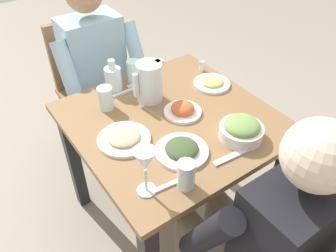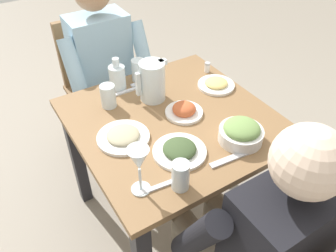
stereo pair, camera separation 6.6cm
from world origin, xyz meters
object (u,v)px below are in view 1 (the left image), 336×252
diner_near (103,76)px  plate_dolmas (182,150)px  water_pitcher (150,82)px  wine_glass (145,163)px  salt_shaker (202,66)px  plate_rice_curry (182,109)px  water_glass_near_right (186,175)px  water_glass_near_left (106,98)px  salad_bowl (241,129)px  dining_table (172,139)px  chair_near (91,82)px  plate_fries (212,83)px  diner_far (260,230)px  plate_beans (124,138)px  oil_carafe (113,80)px  water_glass_far_left (134,71)px

diner_near → plate_dolmas: size_ratio=5.46×
diner_near → water_pitcher: (-0.05, 0.42, 0.17)m
wine_glass → salt_shaker: bearing=-142.5°
water_pitcher → plate_dolmas: (0.10, 0.38, -0.08)m
plate_rice_curry → water_glass_near_right: water_glass_near_right is taller
wine_glass → salt_shaker: 0.87m
water_glass_near_left → salad_bowl: bearing=125.7°
dining_table → chair_near: 0.81m
water_pitcher → diner_near: bearing=-83.2°
diner_near → plate_fries: size_ratio=6.35×
dining_table → salt_shaker: salt_shaker is taller
salad_bowl → plate_rice_curry: salad_bowl is taller
dining_table → wine_glass: size_ratio=4.37×
water_pitcher → plate_rice_curry: 0.20m
chair_near → water_pitcher: size_ratio=4.60×
water_pitcher → salad_bowl: bearing=109.3°
water_glass_near_right → plate_rice_curry: bearing=-125.3°
chair_near → salt_shaker: 0.74m
diner_far → salt_shaker: bearing=-117.0°
diner_near → water_pitcher: 0.46m
plate_beans → water_pitcher: bearing=-143.1°
wine_glass → dining_table: bearing=-138.0°
water_glass_near_right → plate_fries: bearing=-138.8°
chair_near → salt_shaker: chair_near is taller
water_glass_near_left → plate_fries: bearing=165.9°
plate_fries → wine_glass: 0.75m
chair_near → plate_dolmas: size_ratio=4.08×
plate_dolmas → wine_glass: (0.22, 0.08, 0.13)m
water_pitcher → salt_shaker: bearing=-170.6°
plate_dolmas → plate_rice_curry: bearing=-127.2°
plate_beans → salt_shaker: salt_shaker is taller
water_pitcher → dining_table: bearing=89.9°
water_glass_near_right → chair_near: bearing=-96.9°
water_glass_near_right → oil_carafe: (-0.09, -0.69, -0.00)m
plate_rice_curry → plate_fries: 0.28m
plate_beans → water_glass_near_left: size_ratio=1.99×
water_glass_far_left → plate_rice_curry: bearing=96.2°
water_glass_far_left → water_glass_near_left: water_glass_far_left is taller
diner_far → plate_rice_curry: bearing=-101.2°
diner_far → salt_shaker: (-0.43, -0.84, 0.10)m
wine_glass → diner_near: bearing=-106.7°
plate_fries → water_glass_far_left: (0.30, -0.26, 0.04)m
salad_bowl → plate_fries: size_ratio=0.99×
plate_beans → wine_glass: 0.31m
salt_shaker → diner_far: bearing=63.0°
chair_near → diner_near: 0.25m
water_pitcher → plate_dolmas: water_pitcher is taller
diner_far → plate_beans: (0.19, -0.59, 0.08)m
chair_near → diner_near: bearing=90.0°
chair_near → water_glass_far_left: size_ratio=7.70×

